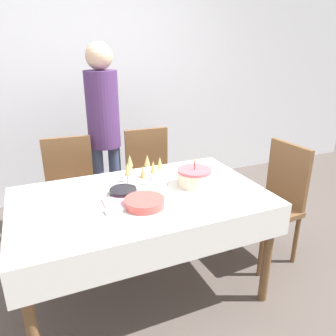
{
  "coord_description": "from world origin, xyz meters",
  "views": [
    {
      "loc": [
        -0.6,
        -1.82,
        1.68
      ],
      "look_at": [
        0.23,
        0.1,
        0.88
      ],
      "focal_mm": 35.0,
      "sensor_mm": 36.0,
      "label": 1
    }
  ],
  "objects_px": {
    "birthday_cake": "(194,177)",
    "person_standing": "(103,123)",
    "dining_chair_far_left": "(71,190)",
    "plate_stack_dessert": "(123,191)",
    "champagne_tray": "(142,173)",
    "plate_stack_main": "(144,202)",
    "dining_chair_right_end": "(275,198)",
    "dining_chair_far_right": "(151,177)"
  },
  "relations": [
    {
      "from": "plate_stack_main",
      "to": "person_standing",
      "type": "distance_m",
      "value": 1.15
    },
    {
      "from": "birthday_cake",
      "to": "plate_stack_main",
      "type": "distance_m",
      "value": 0.45
    },
    {
      "from": "dining_chair_far_left",
      "to": "dining_chair_far_right",
      "type": "distance_m",
      "value": 0.71
    },
    {
      "from": "plate_stack_main",
      "to": "plate_stack_dessert",
      "type": "bearing_deg",
      "value": 107.49
    },
    {
      "from": "dining_chair_far_left",
      "to": "birthday_cake",
      "type": "height_order",
      "value": "dining_chair_far_left"
    },
    {
      "from": "dining_chair_far_right",
      "to": "plate_stack_dessert",
      "type": "relative_size",
      "value": 5.42
    },
    {
      "from": "dining_chair_far_left",
      "to": "plate_stack_dessert",
      "type": "xyz_separation_m",
      "value": [
        0.25,
        -0.73,
        0.25
      ]
    },
    {
      "from": "dining_chair_far_right",
      "to": "person_standing",
      "type": "height_order",
      "value": "person_standing"
    },
    {
      "from": "plate_stack_main",
      "to": "dining_chair_right_end",
      "type": "bearing_deg",
      "value": 7.48
    },
    {
      "from": "dining_chair_far_left",
      "to": "dining_chair_right_end",
      "type": "xyz_separation_m",
      "value": [
        1.48,
        -0.8,
        0.0
      ]
    },
    {
      "from": "dining_chair_right_end",
      "to": "champagne_tray",
      "type": "bearing_deg",
      "value": 170.06
    },
    {
      "from": "dining_chair_far_left",
      "to": "birthday_cake",
      "type": "relative_size",
      "value": 4.09
    },
    {
      "from": "plate_stack_main",
      "to": "plate_stack_dessert",
      "type": "relative_size",
      "value": 1.39
    },
    {
      "from": "birthday_cake",
      "to": "person_standing",
      "type": "height_order",
      "value": "person_standing"
    },
    {
      "from": "dining_chair_far_right",
      "to": "birthday_cake",
      "type": "height_order",
      "value": "dining_chair_far_right"
    },
    {
      "from": "dining_chair_right_end",
      "to": "birthday_cake",
      "type": "distance_m",
      "value": 0.79
    },
    {
      "from": "plate_stack_main",
      "to": "person_standing",
      "type": "xyz_separation_m",
      "value": [
        0.03,
        1.12,
        0.24
      ]
    },
    {
      "from": "birthday_cake",
      "to": "champagne_tray",
      "type": "height_order",
      "value": "birthday_cake"
    },
    {
      "from": "dining_chair_far_left",
      "to": "dining_chair_far_right",
      "type": "relative_size",
      "value": 1.0
    },
    {
      "from": "plate_stack_dessert",
      "to": "person_standing",
      "type": "bearing_deg",
      "value": 84.0
    },
    {
      "from": "dining_chair_far_left",
      "to": "plate_stack_dessert",
      "type": "distance_m",
      "value": 0.81
    },
    {
      "from": "dining_chair_far_left",
      "to": "dining_chair_far_right",
      "type": "height_order",
      "value": "same"
    },
    {
      "from": "dining_chair_far_right",
      "to": "champagne_tray",
      "type": "xyz_separation_m",
      "value": [
        -0.29,
        -0.61,
        0.31
      ]
    },
    {
      "from": "dining_chair_far_left",
      "to": "person_standing",
      "type": "height_order",
      "value": "person_standing"
    },
    {
      "from": "dining_chair_right_end",
      "to": "plate_stack_dessert",
      "type": "distance_m",
      "value": 1.25
    },
    {
      "from": "champagne_tray",
      "to": "plate_stack_main",
      "type": "bearing_deg",
      "value": -106.71
    },
    {
      "from": "champagne_tray",
      "to": "person_standing",
      "type": "xyz_separation_m",
      "value": [
        -0.08,
        0.79,
        0.19
      ]
    },
    {
      "from": "champagne_tray",
      "to": "plate_stack_main",
      "type": "relative_size",
      "value": 1.47
    },
    {
      "from": "plate_stack_main",
      "to": "plate_stack_dessert",
      "type": "xyz_separation_m",
      "value": [
        -0.07,
        0.22,
        -0.01
      ]
    },
    {
      "from": "plate_stack_main",
      "to": "champagne_tray",
      "type": "bearing_deg",
      "value": 73.29
    },
    {
      "from": "dining_chair_far_left",
      "to": "dining_chair_right_end",
      "type": "relative_size",
      "value": 1.0
    },
    {
      "from": "champagne_tray",
      "to": "plate_stack_dessert",
      "type": "bearing_deg",
      "value": -145.98
    },
    {
      "from": "birthday_cake",
      "to": "champagne_tray",
      "type": "xyz_separation_m",
      "value": [
        -0.32,
        0.17,
        0.02
      ]
    },
    {
      "from": "birthday_cake",
      "to": "person_standing",
      "type": "bearing_deg",
      "value": 112.54
    },
    {
      "from": "plate_stack_dessert",
      "to": "dining_chair_right_end",
      "type": "bearing_deg",
      "value": -3.25
    },
    {
      "from": "person_standing",
      "to": "champagne_tray",
      "type": "bearing_deg",
      "value": -84.48
    },
    {
      "from": "dining_chair_far_right",
      "to": "plate_stack_dessert",
      "type": "height_order",
      "value": "dining_chair_far_right"
    },
    {
      "from": "plate_stack_dessert",
      "to": "birthday_cake",
      "type": "bearing_deg",
      "value": -6.56
    },
    {
      "from": "birthday_cake",
      "to": "plate_stack_main",
      "type": "bearing_deg",
      "value": -158.74
    },
    {
      "from": "dining_chair_far_right",
      "to": "birthday_cake",
      "type": "distance_m",
      "value": 0.84
    },
    {
      "from": "dining_chair_right_end",
      "to": "plate_stack_main",
      "type": "bearing_deg",
      "value": -172.52
    },
    {
      "from": "dining_chair_far_right",
      "to": "champagne_tray",
      "type": "bearing_deg",
      "value": -115.28
    }
  ]
}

